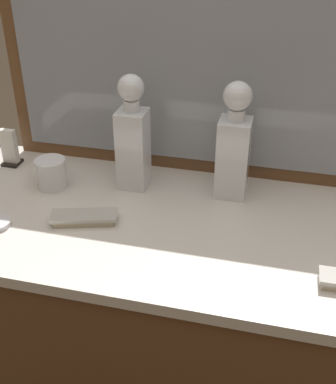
{
  "coord_description": "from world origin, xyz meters",
  "views": [
    {
      "loc": [
        0.24,
        -0.97,
        1.57
      ],
      "look_at": [
        0.0,
        0.0,
        0.97
      ],
      "focal_mm": 45.87,
      "sensor_mm": 36.0,
      "label": 1
    }
  ],
  "objects_px": {
    "crystal_tumbler_rear": "(52,175)",
    "napkin_holder": "(10,150)",
    "crystal_decanter_left": "(133,144)",
    "crystal_decanter_far_left": "(233,152)",
    "silver_brush_right": "(84,218)"
  },
  "relations": [
    {
      "from": "crystal_tumbler_rear",
      "to": "napkin_holder",
      "type": "distance_m",
      "value": 0.2
    },
    {
      "from": "crystal_decanter_far_left",
      "to": "napkin_holder",
      "type": "height_order",
      "value": "crystal_decanter_far_left"
    },
    {
      "from": "silver_brush_right",
      "to": "crystal_tumbler_rear",
      "type": "bearing_deg",
      "value": 136.77
    },
    {
      "from": "crystal_tumbler_rear",
      "to": "napkin_holder",
      "type": "bearing_deg",
      "value": 152.14
    },
    {
      "from": "crystal_decanter_far_left",
      "to": "silver_brush_right",
      "type": "xyz_separation_m",
      "value": [
        -0.33,
        -0.22,
        -0.11
      ]
    },
    {
      "from": "crystal_decanter_far_left",
      "to": "napkin_holder",
      "type": "xyz_separation_m",
      "value": [
        -0.66,
        0.01,
        -0.08
      ]
    },
    {
      "from": "napkin_holder",
      "to": "crystal_decanter_far_left",
      "type": "bearing_deg",
      "value": -1.22
    },
    {
      "from": "crystal_decanter_left",
      "to": "crystal_decanter_far_left",
      "type": "xyz_separation_m",
      "value": [
        0.26,
        0.02,
        -0.0
      ]
    },
    {
      "from": "crystal_tumbler_rear",
      "to": "napkin_holder",
      "type": "height_order",
      "value": "napkin_holder"
    },
    {
      "from": "crystal_tumbler_rear",
      "to": "silver_brush_right",
      "type": "height_order",
      "value": "crystal_tumbler_rear"
    },
    {
      "from": "crystal_decanter_far_left",
      "to": "napkin_holder",
      "type": "relative_size",
      "value": 2.82
    },
    {
      "from": "silver_brush_right",
      "to": "crystal_decanter_far_left",
      "type": "bearing_deg",
      "value": 33.84
    },
    {
      "from": "crystal_decanter_left",
      "to": "crystal_decanter_far_left",
      "type": "bearing_deg",
      "value": 3.82
    },
    {
      "from": "crystal_decanter_far_left",
      "to": "silver_brush_right",
      "type": "relative_size",
      "value": 1.83
    },
    {
      "from": "crystal_tumbler_rear",
      "to": "crystal_decanter_far_left",
      "type": "bearing_deg",
      "value": 9.34
    }
  ]
}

